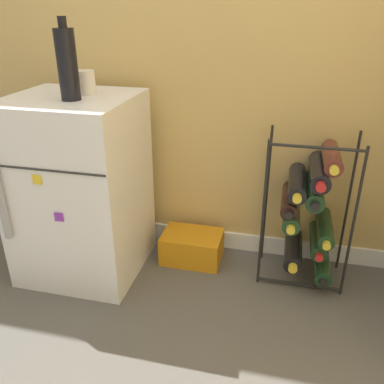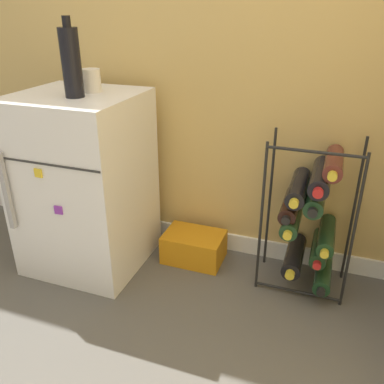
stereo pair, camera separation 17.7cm
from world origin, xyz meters
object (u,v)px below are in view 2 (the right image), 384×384
object	(u,v)px
mini_fridge	(85,183)
soda_box	(194,247)
wine_rack	(311,216)
fridge_top_cup	(91,80)
fridge_top_bottle	(71,62)

from	to	relation	value
mini_fridge	soda_box	distance (m)	0.60
wine_rack	soda_box	size ratio (longest dim) A/B	2.38
mini_fridge	fridge_top_cup	world-z (taller)	fridge_top_cup
mini_fridge	soda_box	world-z (taller)	mini_fridge
wine_rack	soda_box	xyz separation A→B (m)	(-0.53, 0.01, -0.27)
soda_box	fridge_top_cup	distance (m)	0.90
mini_fridge	fridge_top_cup	bearing A→B (deg)	51.73
soda_box	fridge_top_cup	world-z (taller)	fridge_top_cup
mini_fridge	soda_box	xyz separation A→B (m)	(0.48, 0.16, -0.34)
fridge_top_cup	wine_rack	bearing A→B (deg)	5.04
fridge_top_bottle	mini_fridge	bearing A→B (deg)	128.06
mini_fridge	wine_rack	size ratio (longest dim) A/B	1.20
soda_box	wine_rack	bearing A→B (deg)	-1.24
wine_rack	mini_fridge	bearing A→B (deg)	-171.74
mini_fridge	soda_box	bearing A→B (deg)	18.24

